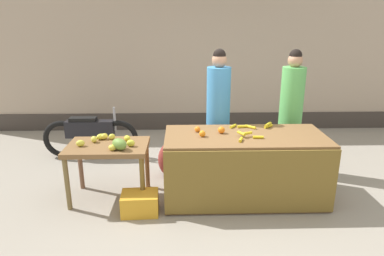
% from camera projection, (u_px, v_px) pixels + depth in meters
% --- Properties ---
extents(ground_plane, '(24.00, 24.00, 0.00)m').
position_uv_depth(ground_plane, '(218.00, 196.00, 4.52)').
color(ground_plane, gray).
extents(market_wall_back, '(9.67, 0.23, 3.21)m').
position_uv_depth(market_wall_back, '(205.00, 55.00, 6.97)').
color(market_wall_back, tan).
rests_on(market_wall_back, ground).
extents(fruit_stall_counter, '(2.03, 0.94, 0.86)m').
position_uv_depth(fruit_stall_counter, '(244.00, 167.00, 4.39)').
color(fruit_stall_counter, brown).
rests_on(fruit_stall_counter, ground).
extents(side_table_wooden, '(1.01, 0.66, 0.74)m').
position_uv_depth(side_table_wooden, '(108.00, 152.00, 4.29)').
color(side_table_wooden, brown).
rests_on(side_table_wooden, ground).
extents(banana_bunch_pile, '(0.60, 0.67, 0.07)m').
position_uv_depth(banana_bunch_pile, '(251.00, 130.00, 4.38)').
color(banana_bunch_pile, gold).
rests_on(banana_bunch_pile, fruit_stall_counter).
extents(orange_pile, '(0.39, 0.27, 0.09)m').
position_uv_depth(orange_pile, '(209.00, 131.00, 4.29)').
color(orange_pile, orange).
rests_on(orange_pile, fruit_stall_counter).
extents(mango_papaya_pile, '(0.74, 0.58, 0.14)m').
position_uv_depth(mango_papaya_pile, '(113.00, 142.00, 4.20)').
color(mango_papaya_pile, '#D5CD3E').
rests_on(mango_papaya_pile, side_table_wooden).
extents(vendor_woman_blue_shirt, '(0.34, 0.34, 1.87)m').
position_uv_depth(vendor_woman_blue_shirt, '(218.00, 114.00, 4.91)').
color(vendor_woman_blue_shirt, '#33333D').
rests_on(vendor_woman_blue_shirt, ground).
extents(vendor_woman_green_shirt, '(0.34, 0.34, 1.86)m').
position_uv_depth(vendor_woman_green_shirt, '(291.00, 112.00, 5.03)').
color(vendor_woman_green_shirt, '#33333D').
rests_on(vendor_woman_green_shirt, ground).
extents(parked_motorcycle, '(1.60, 0.18, 0.88)m').
position_uv_depth(parked_motorcycle, '(90.00, 135.00, 5.71)').
color(parked_motorcycle, black).
rests_on(parked_motorcycle, ground).
extents(produce_crate, '(0.45, 0.34, 0.26)m').
position_uv_depth(produce_crate, '(140.00, 203.00, 4.08)').
color(produce_crate, gold).
rests_on(produce_crate, ground).
extents(produce_sack, '(0.44, 0.41, 0.52)m').
position_uv_depth(produce_sack, '(170.00, 159.00, 5.06)').
color(produce_sack, maroon).
rests_on(produce_sack, ground).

